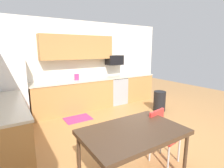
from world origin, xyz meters
TOP-DOWN VIEW (x-y plane):
  - ground_plane at (0.00, 0.00)m, footprint 12.00×12.00m
  - wall_back at (0.00, 2.65)m, footprint 5.80×0.10m
  - cabinet_run_back at (-0.53, 2.30)m, footprint 2.43×0.60m
  - cabinet_run_back_right at (1.84, 2.30)m, footprint 1.12×0.60m
  - cabinet_run_left at (-2.30, 0.80)m, footprint 0.60×2.00m
  - countertop_back at (0.00, 2.30)m, footprint 4.80×0.64m
  - countertop_left at (-2.30, 0.80)m, footprint 0.64×2.00m
  - upper_cabinets_back at (-0.30, 2.43)m, footprint 2.20×0.34m
  - refrigerator at (-2.18, 2.22)m, footprint 0.76×0.70m
  - oven_range at (0.98, 2.30)m, footprint 0.60×0.60m
  - microwave at (0.98, 2.40)m, footprint 0.54×0.36m
  - sink_basin at (-0.73, 2.30)m, footprint 0.48×0.40m
  - sink_faucet at (-0.73, 2.48)m, footprint 0.02×0.02m
  - dining_table at (-0.85, -0.88)m, footprint 1.40×0.90m
  - chair_near_table at (-0.13, -0.76)m, footprint 0.46×0.46m
  - trash_bin at (1.67, 0.94)m, footprint 0.36×0.36m
  - floor_mat at (-0.68, 1.65)m, footprint 0.70×0.50m
  - kettle at (-0.40, 2.35)m, footprint 0.14×0.14m

SIDE VIEW (x-z plane):
  - ground_plane at x=0.00m, z-range 0.00..0.00m
  - floor_mat at x=-0.68m, z-range 0.00..0.01m
  - trash_bin at x=1.67m, z-range 0.00..0.60m
  - cabinet_run_back at x=-0.53m, z-range 0.00..0.90m
  - cabinet_run_back_right at x=1.84m, z-range 0.00..0.90m
  - cabinet_run_left at x=-2.30m, z-range 0.00..0.90m
  - oven_range at x=0.98m, z-range 0.00..0.91m
  - chair_near_table at x=-0.13m, z-range 0.08..0.93m
  - dining_table at x=-0.85m, z-range 0.32..1.10m
  - sink_basin at x=-0.73m, z-range 0.81..0.95m
  - refrigerator at x=-2.18m, z-range 0.00..1.79m
  - countertop_back at x=0.00m, z-range 0.90..0.94m
  - countertop_left at x=-2.30m, z-range 0.90..0.94m
  - kettle at x=-0.40m, z-range 0.92..1.12m
  - sink_faucet at x=-0.73m, z-range 0.92..1.16m
  - wall_back at x=0.00m, z-range 0.00..2.70m
  - microwave at x=0.98m, z-range 1.32..1.64m
  - upper_cabinets_back at x=-0.30m, z-range 1.55..2.25m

